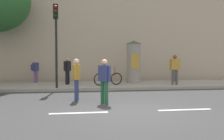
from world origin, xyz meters
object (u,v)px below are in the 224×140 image
(poster_column, at_px, (133,61))
(pedestrian_in_light_jacket, at_px, (76,76))
(traffic_light, at_px, (56,32))
(pedestrian_with_backpack, at_px, (175,67))
(pedestrian_near_pole, at_px, (175,69))
(bicycle_leaning, at_px, (108,78))
(pedestrian_in_dark_shirt, at_px, (67,69))
(pedestrian_tallest, at_px, (35,69))
(pedestrian_in_red_top, at_px, (104,78))

(poster_column, distance_m, pedestrian_in_light_jacket, 6.30)
(traffic_light, xyz_separation_m, pedestrian_with_backpack, (6.75, 0.73, -1.85))
(pedestrian_with_backpack, bearing_deg, pedestrian_near_pole, 67.10)
(poster_column, relative_size, bicycle_leaning, 1.56)
(traffic_light, bearing_deg, pedestrian_in_light_jacket, -70.07)
(pedestrian_in_dark_shirt, relative_size, bicycle_leaning, 0.93)
(traffic_light, distance_m, pedestrian_in_light_jacket, 3.77)
(pedestrian_with_backpack, xyz_separation_m, bicycle_leaning, (-3.91, 0.33, -0.66))
(pedestrian_near_pole, height_order, pedestrian_tallest, pedestrian_near_pole)
(pedestrian_in_red_top, bearing_deg, pedestrian_with_backpack, 44.55)
(traffic_light, bearing_deg, pedestrian_tallest, 117.20)
(pedestrian_in_red_top, distance_m, pedestrian_in_light_jacket, 1.35)
(pedestrian_in_dark_shirt, height_order, pedestrian_with_backpack, pedestrian_with_backpack)
(pedestrian_in_red_top, bearing_deg, poster_column, 67.61)
(traffic_light, xyz_separation_m, poster_column, (4.61, 2.23, -1.53))
(traffic_light, xyz_separation_m, pedestrian_in_light_jacket, (1.08, -2.97, -2.07))
(pedestrian_in_dark_shirt, xyz_separation_m, pedestrian_with_backpack, (6.28, -1.06, 0.10))
(pedestrian_near_pole, distance_m, bicycle_leaning, 5.18)
(pedestrian_in_red_top, height_order, bicycle_leaning, pedestrian_in_red_top)
(pedestrian_in_light_jacket, xyz_separation_m, pedestrian_with_backpack, (5.68, 3.70, 0.22))
(pedestrian_in_light_jacket, bearing_deg, traffic_light, 109.93)
(poster_column, bearing_deg, traffic_light, -154.22)
(traffic_light, distance_m, pedestrian_with_backpack, 7.04)
(bicycle_leaning, bearing_deg, pedestrian_in_light_jacket, -113.65)
(pedestrian_in_red_top, height_order, pedestrian_in_light_jacket, pedestrian_in_light_jacket)
(pedestrian_in_dark_shirt, bearing_deg, pedestrian_with_backpack, -9.57)
(pedestrian_in_light_jacket, relative_size, pedestrian_in_dark_shirt, 1.04)
(pedestrian_near_pole, bearing_deg, bicycle_leaning, -159.27)
(pedestrian_in_red_top, xyz_separation_m, pedestrian_tallest, (-3.75, 7.04, 0.06))
(pedestrian_in_dark_shirt, xyz_separation_m, bicycle_leaning, (2.37, -0.73, -0.56))
(pedestrian_with_backpack, bearing_deg, poster_column, 145.10)
(traffic_light, height_order, pedestrian_in_light_jacket, traffic_light)
(pedestrian_near_pole, xyz_separation_m, pedestrian_tallest, (-9.31, 0.32, 0.01))
(pedestrian_in_dark_shirt, relative_size, pedestrian_tallest, 1.08)
(pedestrian_tallest, distance_m, pedestrian_with_backpack, 8.75)
(poster_column, relative_size, pedestrian_tallest, 1.81)
(pedestrian_in_dark_shirt, bearing_deg, pedestrian_in_light_jacket, -82.74)
(pedestrian_tallest, height_order, pedestrian_with_backpack, pedestrian_with_backpack)
(pedestrian_in_dark_shirt, bearing_deg, pedestrian_tallest, 146.27)
(poster_column, height_order, pedestrian_in_dark_shirt, poster_column)
(bicycle_leaning, bearing_deg, poster_column, 33.48)
(traffic_light, relative_size, poster_column, 1.60)
(poster_column, xyz_separation_m, bicycle_leaning, (-1.77, -1.17, -0.98))
(pedestrian_in_dark_shirt, bearing_deg, pedestrian_near_pole, 8.64)
(pedestrian_near_pole, relative_size, pedestrian_with_backpack, 0.86)
(traffic_light, bearing_deg, pedestrian_in_dark_shirt, 75.27)
(pedestrian_in_dark_shirt, relative_size, pedestrian_near_pole, 1.07)
(pedestrian_tallest, xyz_separation_m, bicycle_leaning, (4.48, -2.15, -0.49))
(pedestrian_near_pole, xyz_separation_m, bicycle_leaning, (-4.82, -1.83, -0.48))
(pedestrian_near_pole, bearing_deg, poster_column, -167.88)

